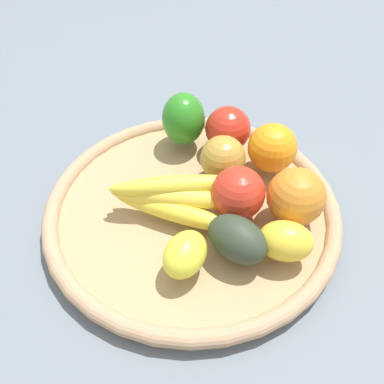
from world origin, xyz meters
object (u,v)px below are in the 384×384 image
(orange_1, at_px, (272,148))
(apple_0, at_px, (228,129))
(apple_2, at_px, (238,193))
(lemon_0, at_px, (285,241))
(apple_1, at_px, (223,158))
(orange_0, at_px, (296,197))
(avocado, at_px, (237,239))
(bell_pepper, at_px, (184,119))
(lemon_1, at_px, (185,254))
(banana_bunch, at_px, (176,198))

(orange_1, height_order, apple_0, orange_1)
(apple_2, bearing_deg, lemon_0, 71.26)
(apple_1, relative_size, apple_0, 0.94)
(lemon_0, bearing_deg, apple_1, -119.90)
(apple_1, distance_m, orange_0, 0.13)
(avocado, bearing_deg, apple_2, -149.89)
(bell_pepper, bearing_deg, avocado, 17.33)
(avocado, relative_size, lemon_1, 1.21)
(lemon_0, bearing_deg, orange_1, -147.02)
(apple_0, bearing_deg, lemon_1, 19.01)
(lemon_0, height_order, lemon_1, lemon_0)
(orange_1, height_order, orange_0, orange_0)
(apple_0, distance_m, orange_0, 0.18)
(apple_2, height_order, apple_0, apple_2)
(orange_1, bearing_deg, bell_pepper, -81.34)
(apple_2, xyz_separation_m, orange_0, (-0.04, 0.07, 0.00))
(apple_2, xyz_separation_m, bell_pepper, (-0.09, -0.16, 0.01))
(banana_bunch, xyz_separation_m, lemon_0, (-0.02, 0.16, -0.00))
(orange_1, relative_size, bell_pepper, 0.86)
(apple_2, height_order, avocado, apple_2)
(banana_bunch, bearing_deg, apple_0, -174.38)
(banana_bunch, distance_m, lemon_0, 0.16)
(lemon_1, xyz_separation_m, apple_0, (-0.24, -0.08, 0.01))
(apple_2, height_order, apple_1, apple_2)
(banana_bunch, relative_size, orange_0, 2.37)
(avocado, distance_m, lemon_1, 0.07)
(lemon_0, bearing_deg, orange_0, -164.38)
(orange_1, relative_size, apple_2, 1.01)
(lemon_1, xyz_separation_m, bell_pepper, (-0.21, -0.15, 0.02))
(lemon_0, xyz_separation_m, bell_pepper, (-0.12, -0.25, 0.02))
(bell_pepper, distance_m, orange_0, 0.23)
(apple_1, bearing_deg, orange_1, 139.47)
(orange_1, relative_size, banana_bunch, 0.40)
(apple_2, bearing_deg, bell_pepper, -120.28)
(apple_0, bearing_deg, apple_1, 25.01)
(orange_1, distance_m, lemon_0, 0.17)
(apple_2, height_order, bell_pepper, bell_pepper)
(lemon_1, bearing_deg, bell_pepper, -144.33)
(orange_1, xyz_separation_m, banana_bunch, (0.16, -0.07, -0.01))
(avocado, bearing_deg, apple_1, -141.25)
(avocado, xyz_separation_m, bell_pepper, (-0.16, -0.19, 0.02))
(lemon_1, distance_m, bell_pepper, 0.26)
(avocado, bearing_deg, lemon_0, 123.06)
(orange_1, xyz_separation_m, bell_pepper, (0.02, -0.15, 0.01))
(apple_2, height_order, banana_bunch, apple_2)
(lemon_0, xyz_separation_m, avocado, (0.03, -0.05, 0.00))
(banana_bunch, relative_size, avocado, 2.27)
(orange_1, bearing_deg, avocado, 13.35)
(lemon_0, distance_m, bell_pepper, 0.27)
(lemon_0, bearing_deg, avocado, -56.94)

